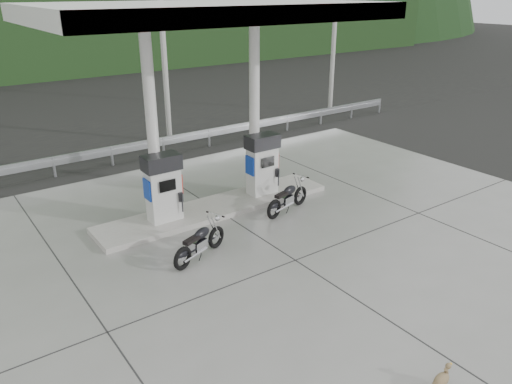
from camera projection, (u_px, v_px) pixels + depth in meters
ground at (270, 244)px, 12.37m from camera, size 160.00×160.00×0.00m
forecourt_apron at (270, 244)px, 12.37m from camera, size 18.00×14.00×0.02m
pump_island at (217, 207)px, 14.22m from camera, size 7.00×1.40×0.15m
gas_pump_left at (163, 188)px, 12.98m from camera, size 0.95×0.55×1.80m
gas_pump_right at (262, 164)px, 14.70m from camera, size 0.95×0.55×1.80m
canopy_column_left at (152, 125)px, 12.68m from camera, size 0.30×0.30×5.00m
canopy_column_right at (254, 108)px, 14.40m from camera, size 0.30×0.30×5.00m
canopy_roof at (210, 11)px, 12.21m from camera, size 8.50×5.00×0.40m
guardrail at (137, 142)px, 18.12m from camera, size 26.00×0.16×1.42m
road at (106, 138)px, 21.02m from camera, size 60.00×7.00×0.01m
utility_pole_b at (163, 41)px, 19.07m from camera, size 0.22×0.22×8.00m
utility_pole_c at (334, 30)px, 23.91m from camera, size 0.22×0.22×8.00m
tree_band at (4, 33)px, 33.80m from camera, size 80.00×6.00×6.00m
motorcycle_left at (288, 198)px, 14.01m from camera, size 1.77×0.95×0.80m
motorcycle_right at (200, 243)px, 11.58m from camera, size 1.74×1.09×0.79m
duck at (441, 380)px, 7.84m from camera, size 0.48×0.19×0.33m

